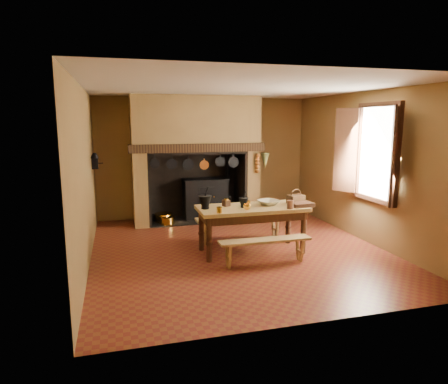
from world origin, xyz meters
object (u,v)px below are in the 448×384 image
(work_table, at_px, (252,214))
(wicker_basket, at_px, (296,199))
(coffee_grinder, at_px, (226,203))
(bench_front, at_px, (265,245))
(iron_range, at_px, (205,198))
(mixing_bowl, at_px, (269,203))

(work_table, xyz_separation_m, wicker_basket, (0.83, 0.03, 0.21))
(work_table, relative_size, coffee_grinder, 11.12)
(bench_front, bearing_deg, coffee_grinder, 117.67)
(work_table, distance_m, coffee_grinder, 0.48)
(bench_front, distance_m, wicker_basket, 1.22)
(iron_range, xyz_separation_m, mixing_bowl, (0.56, -2.59, 0.37))
(iron_range, height_order, wicker_basket, iron_range)
(work_table, xyz_separation_m, mixing_bowl, (0.32, 0.04, 0.17))
(mixing_bowl, xyz_separation_m, wicker_basket, (0.51, -0.01, 0.04))
(work_table, bearing_deg, wicker_basket, 2.06)
(bench_front, bearing_deg, mixing_bowl, 65.31)
(iron_range, xyz_separation_m, coffee_grinder, (-0.18, -2.49, 0.39))
(iron_range, relative_size, coffee_grinder, 9.55)
(iron_range, distance_m, coffee_grinder, 2.53)
(work_table, bearing_deg, iron_range, 95.20)
(coffee_grinder, bearing_deg, bench_front, -83.69)
(work_table, relative_size, bench_front, 1.25)
(work_table, bearing_deg, bench_front, -90.00)
(wicker_basket, bearing_deg, coffee_grinder, 162.28)
(iron_range, xyz_separation_m, work_table, (0.24, -2.63, 0.20))
(iron_range, height_order, work_table, iron_range)
(iron_range, distance_m, wicker_basket, 2.85)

